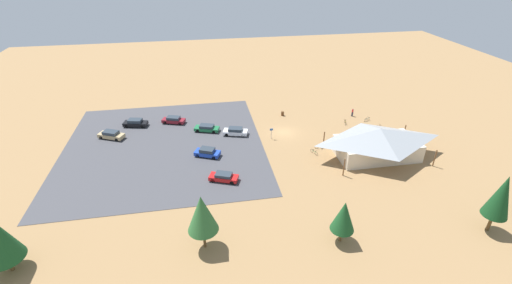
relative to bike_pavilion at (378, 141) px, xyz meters
name	(u,v)px	position (x,y,z in m)	size (l,w,h in m)	color
ground	(284,133)	(13.16, -11.03, -2.90)	(160.00, 160.00, 0.00)	#937047
parking_lot_asphalt	(164,145)	(35.50, -9.88, -2.88)	(34.68, 35.94, 0.05)	#424247
bike_pavilion	(378,141)	(0.00, 0.00, 0.00)	(15.75, 9.43, 5.17)	beige
trash_bin	(283,114)	(11.63, -18.60, -2.45)	(0.60, 0.60, 0.90)	brown
lot_sign	(271,132)	(16.13, -9.06, -1.49)	(0.56, 0.08, 2.20)	#99999E
pine_center	(501,196)	(-5.51, 18.99, 2.37)	(2.97, 2.97, 8.14)	brown
pine_west	(344,216)	(13.39, 17.52, 0.94)	(2.84, 2.84, 5.85)	brown
pine_mideast	(202,214)	(29.48, 15.64, 2.15)	(3.54, 3.54, 7.42)	brown
bicycle_white_edge_south	(371,130)	(-3.20, -8.24, -2.52)	(1.57, 0.94, 0.89)	black
bicycle_green_near_sign	(314,152)	(10.04, -2.51, -2.55)	(0.79, 1.55, 0.77)	black
bicycle_orange_near_porch	(378,127)	(-5.16, -9.39, -2.53)	(1.71, 0.62, 0.88)	black
bicycle_black_edge_north	(360,128)	(-1.67, -9.79, -2.52)	(1.02, 1.45, 0.85)	black
bicycle_yellow_yard_left	(345,122)	(0.20, -12.57, -2.52)	(0.58, 1.77, 0.82)	black
bicycle_silver_lone_east	(319,147)	(8.58, -4.06, -2.56)	(1.58, 0.54, 0.77)	black
bicycle_purple_back_row	(384,132)	(-5.39, -7.20, -2.55)	(0.48, 1.59, 0.78)	black
bicycle_red_trailside	(398,136)	(-7.27, -5.43, -2.53)	(0.69, 1.63, 0.84)	black
bicycle_teal_yard_right	(367,119)	(-4.69, -13.07, -2.55)	(1.58, 0.82, 0.76)	black
car_blue_back_corner	(207,152)	(28.07, -4.89, -2.14)	(4.60, 3.39, 1.46)	#1E42B2
car_black_far_end	(135,123)	(41.41, -18.73, -2.13)	(4.87, 2.79, 1.47)	black
car_tan_front_row	(111,135)	(45.19, -14.29, -2.13)	(5.09, 3.65, 1.46)	tan
car_red_mid_lot	(224,177)	(26.03, 2.73, -2.20)	(4.67, 3.18, 1.29)	red
car_maroon_inner_stall	(174,120)	(34.04, -18.81, -2.17)	(4.80, 3.03, 1.37)	maroon
car_white_by_curb	(235,131)	(22.45, -11.68, -2.14)	(4.85, 3.03, 1.44)	white
car_green_second_row	(207,128)	(27.67, -14.10, -2.20)	(4.97, 3.18, 1.29)	#1E6B3D
visitor_crossing_yard	(352,112)	(-2.65, -15.77, -2.00)	(0.40, 0.39, 1.73)	#2D3347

